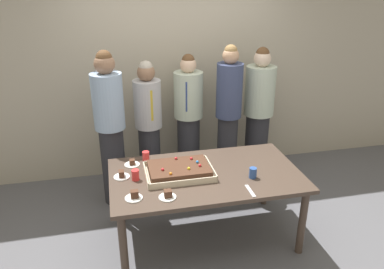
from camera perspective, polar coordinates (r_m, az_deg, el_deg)
name	(u,v)px	position (r m, az deg, el deg)	size (l,w,h in m)	color
ground_plane	(205,236)	(3.96, 1.95, -15.16)	(12.00, 12.00, 0.00)	#5B5B60
interior_back_panel	(174,58)	(4.77, -2.70, 11.58)	(8.00, 0.12, 3.00)	#B2A893
party_table	(206,181)	(3.59, 2.09, -7.04)	(1.80, 1.02, 0.72)	#47382D
sheet_cake	(179,170)	(3.52, -1.99, -5.49)	(0.63, 0.45, 0.11)	beige
plated_slice_near_left	(134,196)	(3.21, -8.82, -9.27)	(0.15, 0.15, 0.07)	white
plated_slice_near_right	(132,164)	(3.75, -9.13, -4.40)	(0.15, 0.15, 0.06)	white
plated_slice_far_left	(122,175)	(3.54, -10.69, -6.14)	(0.15, 0.15, 0.07)	white
plated_slice_far_right	(168,195)	(3.19, -3.73, -9.25)	(0.15, 0.15, 0.07)	white
drink_cup_nearest	(146,156)	(3.80, -7.05, -3.31)	(0.07, 0.07, 0.10)	red
drink_cup_middle	(253,173)	(3.51, 9.28, -5.80)	(0.07, 0.07, 0.10)	#2D5199
drink_cup_far_end	(135,175)	(3.47, -8.64, -6.13)	(0.07, 0.07, 0.10)	red
cake_server_utensil	(250,191)	(3.32, 8.89, -8.50)	(0.03, 0.20, 0.01)	silver
person_serving_front	(258,113)	(4.74, 10.09, 3.24)	(0.37, 0.37, 1.69)	#28282D
person_green_shirt_behind	(228,115)	(4.48, 5.56, 2.98)	(0.31, 0.31, 1.75)	#28282D
person_striped_tie_right	(110,127)	(4.16, -12.37, 1.08)	(0.33, 0.33, 1.77)	#28282D
person_far_right_suit	(149,125)	(4.42, -6.64, 1.43)	(0.32, 0.32, 1.59)	#28282D
person_left_edge_reaching	(188,119)	(4.57, -0.55, 2.44)	(0.35, 0.35, 1.63)	#28282D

